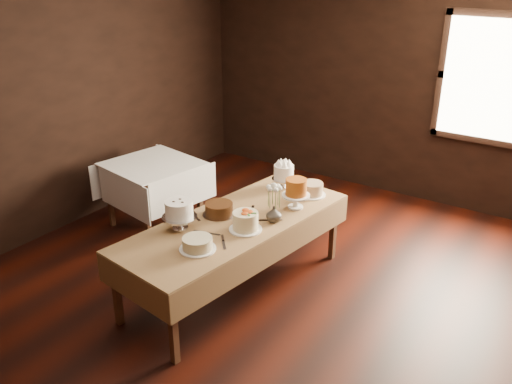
% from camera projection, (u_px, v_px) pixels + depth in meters
% --- Properties ---
extents(floor, '(5.00, 6.00, 0.01)m').
position_uv_depth(floor, '(244.00, 294.00, 5.01)').
color(floor, black).
rests_on(floor, ground).
extents(wall_back, '(5.00, 0.02, 2.80)m').
position_uv_depth(wall_back, '(383.00, 83.00, 6.72)').
color(wall_back, black).
rests_on(wall_back, ground).
extents(wall_left, '(0.02, 6.00, 2.80)m').
position_uv_depth(wall_left, '(49.00, 106.00, 5.72)').
color(wall_left, black).
rests_on(wall_left, ground).
extents(window, '(1.10, 0.05, 1.30)m').
position_uv_depth(window, '(495.00, 81.00, 5.93)').
color(window, '#FFEABF').
rests_on(window, wall_back).
extents(display_table, '(1.18, 2.36, 0.70)m').
position_uv_depth(display_table, '(235.00, 226.00, 4.84)').
color(display_table, '#3F2212').
rests_on(display_table, ground).
extents(side_table, '(1.04, 1.04, 0.76)m').
position_uv_depth(side_table, '(153.00, 171.00, 6.01)').
color(side_table, '#3F2212').
rests_on(side_table, ground).
extents(cake_meringue, '(0.24, 0.24, 0.25)m').
position_uv_depth(cake_meringue, '(284.00, 177.00, 5.45)').
color(cake_meringue, silver).
rests_on(cake_meringue, display_table).
extents(cake_speckled, '(0.28, 0.28, 0.13)m').
position_uv_depth(cake_speckled, '(312.00, 189.00, 5.30)').
color(cake_speckled, white).
rests_on(cake_speckled, display_table).
extents(cake_caramel, '(0.27, 0.27, 0.30)m').
position_uv_depth(cake_caramel, '(296.00, 195.00, 5.01)').
color(cake_caramel, white).
rests_on(cake_caramel, display_table).
extents(cake_chocolate, '(0.35, 0.35, 0.12)m').
position_uv_depth(cake_chocolate, '(219.00, 210.00, 4.90)').
color(cake_chocolate, silver).
rests_on(cake_chocolate, display_table).
extents(cake_flowers, '(0.29, 0.29, 0.17)m').
position_uv_depth(cake_flowers, '(245.00, 222.00, 4.63)').
color(cake_flowers, white).
rests_on(cake_flowers, display_table).
extents(cake_swirl, '(0.31, 0.31, 0.28)m').
position_uv_depth(cake_swirl, '(180.00, 216.00, 4.63)').
color(cake_swirl, silver).
rests_on(cake_swirl, display_table).
extents(cake_cream, '(0.30, 0.30, 0.10)m').
position_uv_depth(cake_cream, '(197.00, 244.00, 4.33)').
color(cake_cream, white).
rests_on(cake_cream, display_table).
extents(cake_server_a, '(0.24, 0.09, 0.01)m').
position_uv_depth(cake_server_a, '(212.00, 234.00, 4.59)').
color(cake_server_a, silver).
rests_on(cake_server_a, display_table).
extents(cake_server_b, '(0.18, 0.19, 0.01)m').
position_uv_depth(cake_server_b, '(224.00, 245.00, 4.41)').
color(cake_server_b, silver).
rests_on(cake_server_b, display_table).
extents(cake_server_c, '(0.12, 0.23, 0.01)m').
position_uv_depth(cake_server_c, '(252.00, 209.00, 5.04)').
color(cake_server_c, silver).
rests_on(cake_server_c, display_table).
extents(cake_server_d, '(0.21, 0.16, 0.01)m').
position_uv_depth(cake_server_d, '(275.00, 220.00, 4.83)').
color(cake_server_d, silver).
rests_on(cake_server_d, display_table).
extents(cake_server_e, '(0.23, 0.12, 0.01)m').
position_uv_depth(cake_server_e, '(196.00, 218.00, 4.87)').
color(cake_server_e, silver).
rests_on(cake_server_e, display_table).
extents(flower_vase, '(0.19, 0.19, 0.14)m').
position_uv_depth(flower_vase, '(274.00, 214.00, 4.78)').
color(flower_vase, '#2D2823').
rests_on(flower_vase, display_table).
extents(flower_bouquet, '(0.14, 0.14, 0.20)m').
position_uv_depth(flower_bouquet, '(274.00, 194.00, 4.70)').
color(flower_bouquet, white).
rests_on(flower_bouquet, flower_vase).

